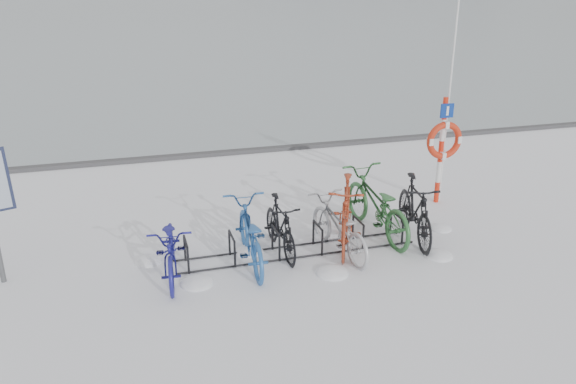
# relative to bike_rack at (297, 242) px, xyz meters

# --- Properties ---
(ground) EXTENTS (900.00, 900.00, 0.00)m
(ground) POSITION_rel_bike_rack_xyz_m (0.00, 0.00, -0.18)
(ground) COLOR white
(ground) RESTS_ON ground
(ice_sheet) EXTENTS (400.00, 298.00, 0.02)m
(ice_sheet) POSITION_rel_bike_rack_xyz_m (0.00, 155.00, -0.17)
(ice_sheet) COLOR #99A5AC
(ice_sheet) RESTS_ON ground
(quay_edge) EXTENTS (400.00, 0.25, 0.10)m
(quay_edge) POSITION_rel_bike_rack_xyz_m (0.00, 5.90, -0.13)
(quay_edge) COLOR #3F3F42
(quay_edge) RESTS_ON ground
(bike_rack) EXTENTS (4.00, 0.48, 0.46)m
(bike_rack) POSITION_rel_bike_rack_xyz_m (0.00, 0.00, 0.00)
(bike_rack) COLOR black
(bike_rack) RESTS_ON ground
(lifebuoy_station) EXTENTS (0.75, 0.22, 3.88)m
(lifebuoy_station) POSITION_rel_bike_rack_xyz_m (3.40, 1.32, 1.12)
(lifebuoy_station) COLOR red
(lifebuoy_station) RESTS_ON ground
(bike_0) EXTENTS (0.78, 1.84, 0.94)m
(bike_0) POSITION_rel_bike_rack_xyz_m (-2.03, -0.15, 0.29)
(bike_0) COLOR navy
(bike_0) RESTS_ON ground
(bike_1) EXTENTS (0.77, 1.97, 1.02)m
(bike_1) POSITION_rel_bike_rack_xyz_m (-0.81, -0.10, 0.33)
(bike_1) COLOR #26599D
(bike_1) RESTS_ON ground
(bike_2) EXTENTS (0.49, 1.60, 0.96)m
(bike_2) POSITION_rel_bike_rack_xyz_m (-0.25, 0.12, 0.30)
(bike_2) COLOR black
(bike_2) RESTS_ON ground
(bike_3) EXTENTS (0.88, 1.88, 0.95)m
(bike_3) POSITION_rel_bike_rack_xyz_m (0.66, -0.16, 0.29)
(bike_3) COLOR #A8AAAF
(bike_3) RESTS_ON ground
(bike_4) EXTENTS (1.31, 2.03, 1.18)m
(bike_4) POSITION_rel_bike_rack_xyz_m (0.88, 0.07, 0.41)
(bike_4) COLOR #97341C
(bike_4) RESTS_ON ground
(bike_5) EXTENTS (0.92, 2.24, 1.15)m
(bike_5) POSITION_rel_bike_rack_xyz_m (1.56, 0.36, 0.39)
(bike_5) COLOR #2C6332
(bike_5) RESTS_ON ground
(bike_6) EXTENTS (0.89, 1.93, 1.12)m
(bike_6) POSITION_rel_bike_rack_xyz_m (2.11, -0.03, 0.38)
(bike_6) COLOR black
(bike_6) RESTS_ON ground
(snow_drifts) EXTENTS (5.57, 1.87, 0.18)m
(snow_drifts) POSITION_rel_bike_rack_xyz_m (0.08, -0.18, -0.18)
(snow_drifts) COLOR white
(snow_drifts) RESTS_ON ground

